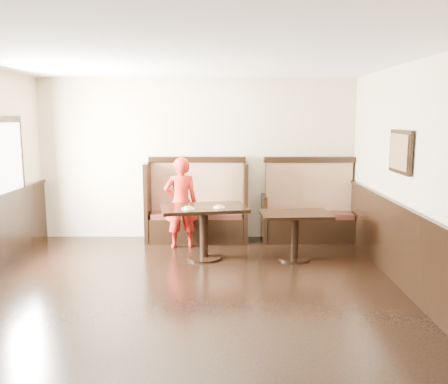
{
  "coord_description": "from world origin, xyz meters",
  "views": [
    {
      "loc": [
        0.49,
        -4.79,
        2.15
      ],
      "look_at": [
        0.47,
        2.35,
        1.0
      ],
      "focal_mm": 38.0,
      "sensor_mm": 36.0,
      "label": 1
    }
  ],
  "objects_px": {
    "table_main": "(204,219)",
    "booth_neighbor": "(309,213)",
    "table_neighbor": "(295,224)",
    "child": "(181,203)",
    "booth_main": "(197,210)"
  },
  "relations": [
    {
      "from": "table_main",
      "to": "table_neighbor",
      "type": "xyz_separation_m",
      "value": [
        1.37,
        -0.03,
        -0.08
      ]
    },
    {
      "from": "booth_neighbor",
      "to": "table_neighbor",
      "type": "bearing_deg",
      "value": -109.83
    },
    {
      "from": "table_main",
      "to": "child",
      "type": "distance_m",
      "value": 0.75
    },
    {
      "from": "table_neighbor",
      "to": "booth_neighbor",
      "type": "bearing_deg",
      "value": 66.48
    },
    {
      "from": "child",
      "to": "booth_main",
      "type": "bearing_deg",
      "value": -128.68
    },
    {
      "from": "child",
      "to": "table_main",
      "type": "bearing_deg",
      "value": 109.96
    },
    {
      "from": "booth_main",
      "to": "child",
      "type": "xyz_separation_m",
      "value": [
        -0.23,
        -0.48,
        0.22
      ]
    },
    {
      "from": "table_main",
      "to": "booth_neighbor",
      "type": "bearing_deg",
      "value": 20.78
    },
    {
      "from": "child",
      "to": "booth_neighbor",
      "type": "bearing_deg",
      "value": 179.58
    },
    {
      "from": "table_neighbor",
      "to": "table_main",
      "type": "bearing_deg",
      "value": 174.88
    },
    {
      "from": "table_neighbor",
      "to": "child",
      "type": "bearing_deg",
      "value": 155.91
    },
    {
      "from": "booth_neighbor",
      "to": "child",
      "type": "distance_m",
      "value": 2.25
    },
    {
      "from": "booth_main",
      "to": "table_neighbor",
      "type": "relative_size",
      "value": 1.63
    },
    {
      "from": "booth_neighbor",
      "to": "table_main",
      "type": "xyz_separation_m",
      "value": [
        -1.78,
        -1.1,
        0.14
      ]
    },
    {
      "from": "table_main",
      "to": "table_neighbor",
      "type": "distance_m",
      "value": 1.37
    }
  ]
}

